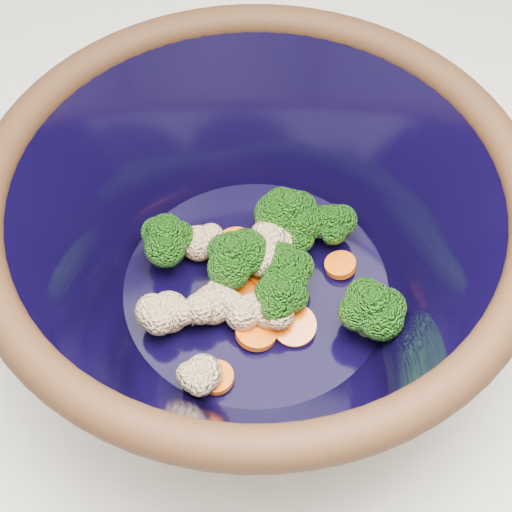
# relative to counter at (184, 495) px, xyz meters

# --- Properties ---
(counter) EXTENTS (1.20, 1.20, 0.90)m
(counter) POSITION_rel_counter_xyz_m (0.00, 0.00, 0.00)
(counter) COLOR beige
(counter) RESTS_ON ground
(mixing_bowl) EXTENTS (0.45, 0.45, 0.16)m
(mixing_bowl) POSITION_rel_counter_xyz_m (0.10, -0.02, 0.54)
(mixing_bowl) COLOR black
(mixing_bowl) RESTS_ON counter
(vegetable_pile) EXTENTS (0.18, 0.16, 0.06)m
(vegetable_pile) POSITION_rel_counter_xyz_m (0.10, -0.02, 0.51)
(vegetable_pile) COLOR #608442
(vegetable_pile) RESTS_ON mixing_bowl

